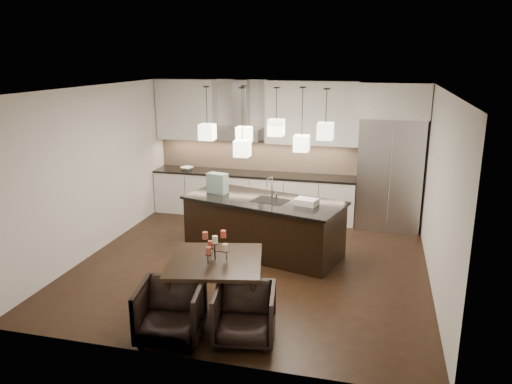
% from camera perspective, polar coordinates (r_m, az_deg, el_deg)
% --- Properties ---
extents(floor, '(5.50, 5.50, 0.02)m').
position_cam_1_polar(floor, '(8.23, -0.34, -8.17)').
color(floor, black).
rests_on(floor, ground).
extents(ceiling, '(5.50, 5.50, 0.02)m').
position_cam_1_polar(ceiling, '(7.56, -0.38, 11.82)').
color(ceiling, white).
rests_on(ceiling, wall_back).
extents(wall_back, '(5.50, 0.02, 2.80)m').
position_cam_1_polar(wall_back, '(10.41, 3.46, 4.96)').
color(wall_back, silver).
rests_on(wall_back, ground).
extents(wall_front, '(5.50, 0.02, 2.80)m').
position_cam_1_polar(wall_front, '(5.27, -7.94, -5.67)').
color(wall_front, silver).
rests_on(wall_front, ground).
extents(wall_left, '(0.02, 5.50, 2.80)m').
position_cam_1_polar(wall_left, '(8.86, -17.93, 2.38)').
color(wall_left, silver).
rests_on(wall_left, ground).
extents(wall_right, '(0.02, 5.50, 2.80)m').
position_cam_1_polar(wall_right, '(7.59, 20.25, 0.08)').
color(wall_right, silver).
rests_on(wall_right, ground).
extents(refrigerator, '(1.20, 0.72, 2.15)m').
position_cam_1_polar(refrigerator, '(9.93, 15.00, 2.03)').
color(refrigerator, '#B7B7BA').
rests_on(refrigerator, floor).
extents(fridge_panel, '(1.26, 0.72, 0.65)m').
position_cam_1_polar(fridge_panel, '(9.72, 15.57, 10.08)').
color(fridge_panel, silver).
rests_on(fridge_panel, refrigerator).
extents(lower_cabinets, '(4.21, 0.62, 0.88)m').
position_cam_1_polar(lower_cabinets, '(10.45, -0.33, -0.39)').
color(lower_cabinets, silver).
rests_on(lower_cabinets, floor).
extents(countertop, '(4.21, 0.66, 0.04)m').
position_cam_1_polar(countertop, '(10.33, -0.34, 2.07)').
color(countertop, black).
rests_on(countertop, lower_cabinets).
extents(backsplash, '(4.21, 0.02, 0.63)m').
position_cam_1_polar(backsplash, '(10.54, 0.07, 4.20)').
color(backsplash, tan).
rests_on(backsplash, countertop).
extents(upper_cab_left, '(1.25, 0.35, 1.25)m').
position_cam_1_polar(upper_cab_left, '(10.71, -7.94, 9.32)').
color(upper_cab_left, silver).
rests_on(upper_cab_left, wall_back).
extents(upper_cab_right, '(1.85, 0.35, 1.25)m').
position_cam_1_polar(upper_cab_right, '(10.03, 6.47, 8.96)').
color(upper_cab_right, silver).
rests_on(upper_cab_right, wall_back).
extents(hood_canopy, '(0.90, 0.52, 0.24)m').
position_cam_1_polar(hood_canopy, '(10.30, -1.90, 6.67)').
color(hood_canopy, '#B7B7BA').
rests_on(hood_canopy, wall_back).
extents(hood_chimney, '(0.30, 0.28, 0.96)m').
position_cam_1_polar(hood_chimney, '(10.33, -1.76, 10.05)').
color(hood_chimney, '#B7B7BA').
rests_on(hood_chimney, hood_canopy).
extents(fruit_bowl, '(0.32, 0.32, 0.06)m').
position_cam_1_polar(fruit_bowl, '(10.72, -7.89, 2.69)').
color(fruit_bowl, silver).
rests_on(fruit_bowl, countertop).
extents(island_body, '(2.76, 1.68, 0.91)m').
position_cam_1_polar(island_body, '(8.49, 0.87, -4.04)').
color(island_body, black).
rests_on(island_body, floor).
extents(island_top, '(2.87, 1.78, 0.04)m').
position_cam_1_polar(island_top, '(8.35, 0.89, -0.96)').
color(island_top, black).
rests_on(island_top, island_body).
extents(faucet, '(0.17, 0.27, 0.39)m').
position_cam_1_polar(faucet, '(8.33, 1.86, 0.54)').
color(faucet, silver).
rests_on(faucet, island_top).
extents(tote_bag, '(0.39, 0.27, 0.35)m').
position_cam_1_polar(tote_bag, '(8.71, -4.44, 1.02)').
color(tote_bag, '#194B39').
rests_on(tote_bag, island_top).
extents(food_container, '(0.40, 0.33, 0.10)m').
position_cam_1_polar(food_container, '(8.05, 5.78, -1.12)').
color(food_container, silver).
rests_on(food_container, island_top).
extents(dining_table, '(1.42, 1.42, 0.72)m').
position_cam_1_polar(dining_table, '(6.70, -4.63, -10.52)').
color(dining_table, black).
rests_on(dining_table, floor).
extents(candelabra, '(0.41, 0.41, 0.42)m').
position_cam_1_polar(candelabra, '(6.47, -4.74, -5.99)').
color(candelabra, black).
rests_on(candelabra, dining_table).
extents(candle_a, '(0.09, 0.09, 0.10)m').
position_cam_1_polar(candle_a, '(6.47, -3.55, -6.34)').
color(candle_a, beige).
rests_on(candle_a, candelabra).
extents(candle_b, '(0.09, 0.09, 0.10)m').
position_cam_1_polar(candle_b, '(6.60, -5.20, -5.94)').
color(candle_b, '#CE4231').
rests_on(candle_b, candelabra).
extents(candle_c, '(0.09, 0.09, 0.10)m').
position_cam_1_polar(candle_c, '(6.39, -5.44, -6.69)').
color(candle_c, '#9F4331').
rests_on(candle_c, candelabra).
extents(candle_d, '(0.09, 0.09, 0.10)m').
position_cam_1_polar(candle_d, '(6.50, -3.75, -4.81)').
color(candle_d, '#CE4231').
rests_on(candle_d, candelabra).
extents(candle_e, '(0.09, 0.09, 0.10)m').
position_cam_1_polar(candle_e, '(6.47, -5.84, -4.98)').
color(candle_e, '#9F4331').
rests_on(candle_e, candelabra).
extents(candle_f, '(0.09, 0.09, 0.10)m').
position_cam_1_polar(candle_f, '(6.32, -4.71, -5.45)').
color(candle_f, beige).
rests_on(candle_f, candelabra).
extents(armchair_left, '(0.86, 0.88, 0.70)m').
position_cam_1_polar(armchair_left, '(6.14, -9.73, -13.34)').
color(armchair_left, black).
rests_on(armchair_left, floor).
extents(armchair_right, '(0.82, 0.83, 0.66)m').
position_cam_1_polar(armchair_right, '(6.05, -1.31, -13.80)').
color(armchair_right, black).
rests_on(armchair_right, floor).
extents(pendant_a, '(0.24, 0.24, 0.26)m').
position_cam_1_polar(pendant_a, '(8.29, -5.59, 6.84)').
color(pendant_a, beige).
rests_on(pendant_a, ceiling).
extents(pendant_b, '(0.24, 0.24, 0.26)m').
position_cam_1_polar(pendant_b, '(8.46, -1.36, 6.57)').
color(pendant_b, beige).
rests_on(pendant_b, ceiling).
extents(pendant_c, '(0.24, 0.24, 0.26)m').
position_cam_1_polar(pendant_c, '(8.01, 2.32, 7.37)').
color(pendant_c, beige).
rests_on(pendant_c, ceiling).
extents(pendant_d, '(0.24, 0.24, 0.26)m').
position_cam_1_polar(pendant_d, '(8.14, 5.23, 5.55)').
color(pendant_d, beige).
rests_on(pendant_d, ceiling).
extents(pendant_e, '(0.24, 0.24, 0.26)m').
position_cam_1_polar(pendant_e, '(7.79, 7.93, 6.90)').
color(pendant_e, beige).
rests_on(pendant_e, ceiling).
extents(pendant_f, '(0.24, 0.24, 0.26)m').
position_cam_1_polar(pendant_f, '(8.02, -1.57, 5.01)').
color(pendant_f, beige).
rests_on(pendant_f, ceiling).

